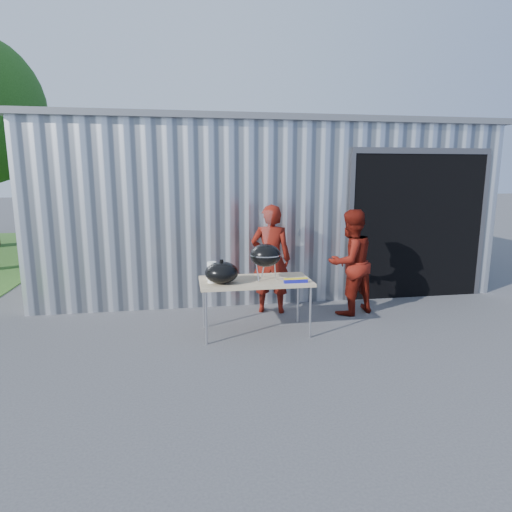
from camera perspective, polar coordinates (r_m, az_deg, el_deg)
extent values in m
plane|color=#434346|center=(5.62, -1.55, -11.77)|extent=(80.00, 80.00, 0.00)
cube|color=silver|center=(9.97, -0.86, 7.02)|extent=(8.00, 6.00, 3.00)
cube|color=slate|center=(9.99, -0.89, 15.92)|extent=(8.20, 6.20, 0.10)
cube|color=black|center=(8.48, 18.79, 4.09)|extent=(2.40, 1.20, 2.50)
cube|color=#4C4C51|center=(7.94, 21.36, 12.92)|extent=(2.52, 0.08, 0.10)
cube|color=tan|center=(5.81, -0.10, -3.39)|extent=(1.50, 0.75, 0.04)
cylinder|color=silver|center=(5.55, -6.67, -8.21)|extent=(0.03, 0.03, 0.71)
cylinder|color=silver|center=(5.77, 7.25, -7.45)|extent=(0.03, 0.03, 0.71)
cylinder|color=silver|center=(6.14, -6.99, -6.31)|extent=(0.03, 0.03, 0.71)
cylinder|color=silver|center=(6.35, 5.61, -5.72)|extent=(0.03, 0.03, 0.71)
ellipsoid|color=black|center=(5.77, 1.26, 0.09)|extent=(0.41, 0.41, 0.31)
cylinder|color=silver|center=(5.76, 1.26, 0.19)|extent=(0.42, 0.42, 0.02)
cylinder|color=silver|center=(5.76, 1.26, 0.32)|extent=(0.40, 0.40, 0.01)
cylinder|color=silver|center=(5.94, 1.00, -1.69)|extent=(0.02, 0.02, 0.24)
cylinder|color=silver|center=(5.72, 0.19, -2.18)|extent=(0.02, 0.02, 0.24)
cylinder|color=silver|center=(5.77, 2.57, -2.08)|extent=(0.02, 0.02, 0.24)
cylinder|color=#C16245|center=(5.74, 0.04, 0.42)|extent=(0.02, 0.14, 0.02)
cylinder|color=#C16245|center=(5.74, 0.45, 0.43)|extent=(0.02, 0.14, 0.02)
cylinder|color=#C16245|center=(5.75, 0.86, 0.44)|extent=(0.02, 0.14, 0.02)
cylinder|color=#C16245|center=(5.76, 1.26, 0.45)|extent=(0.02, 0.14, 0.02)
cylinder|color=#C16245|center=(5.77, 1.67, 0.47)|extent=(0.02, 0.14, 0.02)
cylinder|color=#C16245|center=(5.78, 2.07, 0.48)|extent=(0.02, 0.14, 0.02)
cylinder|color=#C16245|center=(5.78, 2.47, 0.49)|extent=(0.02, 0.14, 0.02)
cone|color=silver|center=(5.72, 1.27, 3.27)|extent=(0.20, 0.20, 0.55)
ellipsoid|color=black|center=(5.62, -4.60, -2.21)|extent=(0.44, 0.44, 0.29)
cylinder|color=black|center=(5.59, -4.63, -0.63)|extent=(0.05, 0.05, 0.03)
cylinder|color=white|center=(5.66, -5.89, -2.17)|extent=(0.12, 0.12, 0.28)
cube|color=white|center=(5.89, -5.65, -2.56)|extent=(0.20, 0.15, 0.10)
cube|color=#161892|center=(5.67, 5.33, -3.34)|extent=(0.32, 0.05, 0.05)
cube|color=yellow|center=(5.66, 5.33, -3.03)|extent=(0.32, 0.05, 0.01)
imported|color=#5D120A|center=(6.69, 1.98, -0.41)|extent=(0.71, 0.56, 1.71)
imported|color=#5D120A|center=(6.78, 12.44, -0.82)|extent=(0.96, 0.86, 1.64)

